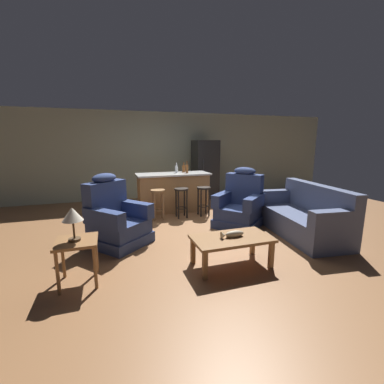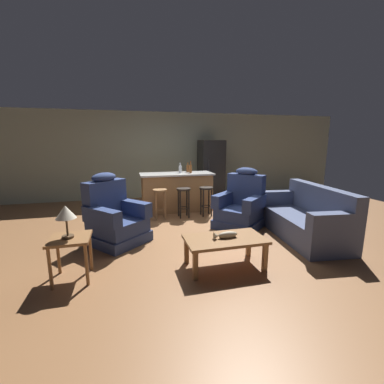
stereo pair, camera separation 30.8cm
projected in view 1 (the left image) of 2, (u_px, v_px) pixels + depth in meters
The scene contains 17 objects.
ground_plane at pixel (190, 227), 5.27m from camera, with size 12.00×12.00×0.00m.
back_wall at pixel (159, 155), 7.92m from camera, with size 12.00×0.05×2.60m.
coffee_table at pixel (232, 241), 3.58m from camera, with size 1.10×0.60×0.42m.
fish_figurine at pixel (232, 234), 3.55m from camera, with size 0.34×0.10×0.10m.
couch at pixel (304, 217), 4.79m from camera, with size 1.06×1.99×0.94m.
recliner_near_lamp at pixel (116, 220), 4.35m from camera, with size 1.18×1.18×1.20m.
recliner_near_island at pixel (240, 206), 5.30m from camera, with size 1.18×1.18×1.20m.
end_table at pixel (77, 248), 3.11m from camera, with size 0.48×0.48×0.56m.
table_lamp at pixel (72, 216), 3.01m from camera, with size 0.24×0.24×0.41m.
kitchen_island at pixel (173, 192), 6.43m from camera, with size 1.80×0.70×0.95m.
bar_stool_left at pixel (158, 199), 5.69m from camera, with size 0.32×0.32×0.68m.
bar_stool_middle at pixel (181, 197), 5.86m from camera, with size 0.32×0.32×0.68m.
bar_stool_right at pixel (204, 196), 6.02m from camera, with size 0.32×0.32×0.68m.
refrigerator at pixel (205, 169), 7.87m from camera, with size 0.70×0.69×1.76m.
bottle_tall_green at pixel (176, 169), 6.45m from camera, with size 0.08×0.08×0.25m.
bottle_short_amber at pixel (187, 168), 6.39m from camera, with size 0.06×0.06×0.30m.
bottle_wine_dark at pixel (184, 168), 6.60m from camera, with size 0.08×0.08×0.25m.
Camera 1 is at (-1.53, -4.79, 1.73)m, focal length 24.00 mm.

